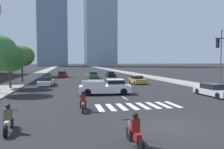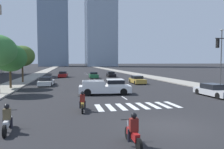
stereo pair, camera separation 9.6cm
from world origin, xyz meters
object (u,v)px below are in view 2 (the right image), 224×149
Objects in this scene: sedan_silver_4 at (214,91)px; sedan_red_5 at (63,75)px; motorcycle_lead at (8,121)px; pickup_truck at (108,87)px; sedan_white_3 at (46,82)px; motorcycle_trailing at (82,103)px; sedan_green_1 at (93,75)px; sedan_gold_2 at (137,80)px; street_tree_third at (22,56)px; street_lamp_east at (221,54)px; sedan_black_0 at (111,74)px; motorcycle_third at (133,133)px; street_tree_second at (10,58)px.

sedan_silver_4 is 1.07× the size of sedan_red_5.
motorcycle_lead is 0.38× the size of pickup_truck.
pickup_truck is 1.32× the size of sedan_white_3.
motorcycle_trailing is (4.09, 3.93, 0.00)m from motorcycle_lead.
motorcycle_trailing is 31.99m from sedan_green_1.
motorcycle_trailing is 0.51× the size of sedan_gold_2.
pickup_truck is at bearing -52.31° from street_tree_third.
pickup_truck is at bearing -175.87° from street_lamp_east.
sedan_black_0 is 0.61× the size of street_lamp_east.
street_tree_third is (-10.13, 29.87, 4.00)m from motorcycle_third.
motorcycle_third is 24.38m from street_tree_second.
street_tree_third is (-17.74, -11.79, 4.01)m from sedan_black_0.
sedan_white_3 is at bearing -4.02° from motorcycle_lead.
motorcycle_lead is 0.38× the size of street_tree_second.
street_lamp_east reaches higher than motorcycle_trailing.
sedan_green_1 is at bearing 33.73° from street_tree_third.
sedan_green_1 is at bearing -3.73° from motorcycle_trailing.
sedan_gold_2 is (6.99, 10.37, -0.21)m from pickup_truck.
motorcycle_third is 0.47× the size of sedan_green_1.
sedan_green_1 is 14.78m from sedan_gold_2.
motorcycle_lead is at bearing -17.03° from sedan_black_0.
street_tree_second is (-4.30, -2.85, 3.53)m from sedan_white_3.
sedan_green_1 is 7.58m from sedan_red_5.
sedan_red_5 reaches higher than sedan_gold_2.
street_lamp_east reaches higher than sedan_silver_4.
sedan_red_5 is (-12.33, 17.23, 0.03)m from sedan_gold_2.
sedan_gold_2 is (10.30, 17.99, 0.02)m from motorcycle_trailing.
sedan_black_0 is 21.61m from sedan_white_3.
sedan_gold_2 is at bearing 5.59° from sedan_black_0.
motorcycle_third is 0.34× the size of street_tree_third.
street_lamp_east reaches higher than sedan_red_5.
sedan_green_1 is 0.58× the size of street_lamp_east.
street_tree_second is (-13.13, -16.75, 3.54)m from sedan_green_1.
motorcycle_third is (1.65, -6.99, 0.00)m from motorcycle_trailing.
sedan_green_1 is at bearing 51.90° from street_tree_second.
motorcycle_third reaches higher than sedan_silver_4.
pickup_truck is (1.65, 14.61, 0.23)m from motorcycle_third.
street_tree_third is at bearing 44.09° from sedan_white_3.
sedan_white_3 is at bearing -87.85° from sedan_gold_2.
sedan_silver_4 is (14.01, 4.01, 0.01)m from motorcycle_trailing.
motorcycle_trailing is 0.49× the size of sedan_red_5.
motorcycle_trailing reaches higher than sedan_silver_4.
sedan_gold_2 is 19.36m from street_tree_second.
sedan_white_3 is at bearing 158.37° from street_lamp_east.
sedan_white_3 is 7.79m from street_tree_third.
motorcycle_lead is 6.51m from motorcycle_third.
street_tree_second reaches higher than sedan_white_3.
sedan_red_5 is at bearing 127.87° from street_lamp_east.
sedan_green_1 is 21.58m from street_tree_second.
street_tree_second is at bearing -90.00° from street_tree_third.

